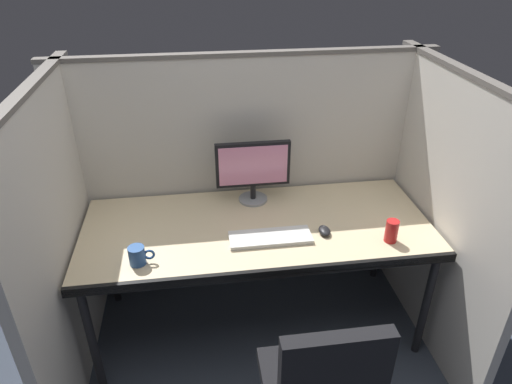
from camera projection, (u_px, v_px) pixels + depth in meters
The scene contains 10 objects.
ground_plane at pixel (265, 361), 2.62m from camera, with size 8.00×8.00×0.00m, color #383F4C.
cubicle_partition_rear at pixel (247, 179), 2.86m from camera, with size 2.21×0.06×1.57m.
cubicle_partition_left at pixel (63, 243), 2.28m from camera, with size 0.06×1.41×1.57m.
cubicle_partition_right at pixel (438, 213), 2.52m from camera, with size 0.06×1.41×1.57m.
desk at pixel (258, 234), 2.52m from camera, with size 1.90×0.80×0.74m.
monitor_center at pixel (253, 168), 2.63m from camera, with size 0.43×0.17×0.37m.
keyboard_main at pixel (270, 238), 2.38m from camera, with size 0.43×0.15×0.02m, color silver.
computer_mouse at pixel (324, 231), 2.43m from camera, with size 0.06×0.10×0.04m.
coffee_mug at pixel (138, 255), 2.19m from camera, with size 0.13×0.08×0.09m.
soda_can at pixel (392, 231), 2.35m from camera, with size 0.07×0.07×0.12m, color red.
Camera 1 is at (-0.30, -1.76, 2.14)m, focal length 32.09 mm.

